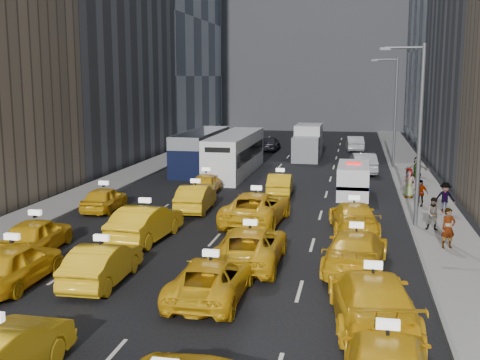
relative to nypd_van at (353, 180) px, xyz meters
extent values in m
plane|color=black|center=(-6.16, -19.99, -0.97)|extent=(160.00, 160.00, 0.00)
cube|color=gray|center=(-16.66, 5.01, -0.89)|extent=(3.00, 90.00, 0.15)
cube|color=gray|center=(4.34, 5.01, -0.89)|extent=(3.00, 90.00, 0.15)
cube|color=slate|center=(-15.21, 5.01, -0.88)|extent=(0.15, 90.00, 0.18)
cube|color=slate|center=(2.89, 5.01, -0.88)|extent=(0.15, 90.00, 0.18)
cylinder|color=#595B60|center=(3.14, -7.99, 3.53)|extent=(0.20, 0.20, 9.00)
cylinder|color=#595B60|center=(2.24, -7.99, 7.83)|extent=(1.80, 0.12, 0.12)
cube|color=slate|center=(1.34, -7.99, 7.78)|extent=(0.50, 0.22, 0.12)
cylinder|color=#595B60|center=(3.14, 12.01, 3.53)|extent=(0.20, 0.20, 9.00)
cylinder|color=#595B60|center=(2.24, 12.01, 7.83)|extent=(1.80, 0.12, 0.12)
cube|color=slate|center=(1.34, 12.01, 7.78)|extent=(0.50, 0.22, 0.12)
imported|color=#EFB114|center=(-11.80, -19.35, -0.17)|extent=(1.96, 4.71, 1.60)
imported|color=#EFB114|center=(-8.79, -18.50, -0.23)|extent=(1.66, 4.53, 1.48)
imported|color=#EFB114|center=(-4.53, -19.31, -0.27)|extent=(2.33, 5.01, 1.39)
imported|color=#EFB114|center=(0.74, -20.51, -0.13)|extent=(3.00, 6.01, 1.68)
imported|color=#EFB114|center=(-13.16, -15.40, -0.20)|extent=(2.18, 4.63, 1.53)
imported|color=#EFB114|center=(-9.24, -12.67, -0.14)|extent=(2.20, 5.19, 1.66)
imported|color=#EFB114|center=(-3.90, -15.33, -0.21)|extent=(2.57, 5.49, 1.52)
imported|color=#EFB114|center=(0.24, -15.24, -0.18)|extent=(2.72, 5.64, 1.58)
imported|color=#EFB114|center=(-13.65, -7.20, -0.28)|extent=(1.78, 4.09, 1.37)
imported|color=#EFB114|center=(-8.61, -6.26, -0.22)|extent=(1.85, 4.63, 1.50)
imported|color=#EFB114|center=(-4.79, -8.50, -0.15)|extent=(3.18, 6.09, 1.64)
imported|color=#EFB114|center=(0.11, -9.39, -0.22)|extent=(2.71, 5.37, 1.49)
imported|color=#EFB114|center=(-9.33, -0.99, -0.30)|extent=(1.81, 4.02, 1.34)
imported|color=#EFB114|center=(-4.56, -0.68, -0.28)|extent=(1.70, 4.28, 1.38)
cube|color=white|center=(0.00, 0.00, 0.03)|extent=(2.29, 5.13, 2.00)
cylinder|color=black|center=(-0.80, -1.60, -0.57)|extent=(0.28, 0.80, 0.80)
cylinder|color=black|center=(0.80, -1.60, -0.57)|extent=(0.28, 0.80, 0.80)
cylinder|color=black|center=(-0.80, 1.60, -0.57)|extent=(0.28, 0.80, 0.80)
cylinder|color=black|center=(0.80, 1.60, -0.57)|extent=(0.28, 0.80, 0.80)
cube|color=navy|center=(0.00, 0.00, -0.11)|extent=(2.33, 5.13, 0.23)
cube|color=red|center=(0.00, 0.00, 1.10)|extent=(0.93, 0.39, 0.15)
cube|color=black|center=(-12.11, 8.50, 0.58)|extent=(2.47, 10.66, 3.10)
cylinder|color=black|center=(-13.17, 4.07, -0.42)|extent=(0.28, 1.10, 1.10)
cylinder|color=black|center=(-11.05, 4.07, -0.42)|extent=(0.28, 1.10, 1.10)
cylinder|color=black|center=(-13.17, 12.92, -0.42)|extent=(0.28, 1.10, 1.10)
cylinder|color=black|center=(-11.05, 12.92, -0.42)|extent=(0.28, 1.10, 1.10)
cube|color=silver|center=(-9.06, 7.10, 0.59)|extent=(3.47, 12.25, 3.12)
cylinder|color=black|center=(-10.17, 1.96, -0.42)|extent=(0.28, 1.10, 1.10)
cylinder|color=black|center=(-7.95, 1.96, -0.42)|extent=(0.28, 1.10, 1.10)
cylinder|color=black|center=(-10.17, 12.25, -0.42)|extent=(0.28, 1.10, 1.10)
cylinder|color=black|center=(-7.95, 12.25, -0.42)|extent=(0.28, 1.10, 1.10)
cube|color=silver|center=(-4.24, 16.85, 0.58)|extent=(2.35, 6.78, 3.10)
cylinder|color=black|center=(-5.25, 14.36, -0.42)|extent=(0.28, 1.10, 1.10)
cylinder|color=black|center=(-3.23, 14.36, -0.42)|extent=(0.28, 1.10, 1.10)
cylinder|color=black|center=(-5.25, 19.34, -0.42)|extent=(0.28, 1.10, 1.10)
cylinder|color=black|center=(-3.23, 19.34, -0.42)|extent=(0.28, 1.10, 1.10)
imported|color=#A2A3A9|center=(0.70, 9.26, -0.16)|extent=(2.23, 5.07, 1.62)
imported|color=black|center=(-11.62, 20.58, -0.25)|extent=(2.87, 5.35, 1.43)
imported|color=slate|center=(-4.69, 26.48, -0.22)|extent=(2.74, 5.35, 1.49)
imported|color=black|center=(-8.52, 22.31, -0.21)|extent=(1.82, 4.44, 1.51)
imported|color=#A5A8AC|center=(-0.03, 23.95, -0.21)|extent=(1.95, 4.72, 1.52)
imported|color=gray|center=(4.12, -11.88, 0.06)|extent=(0.75, 0.63, 1.76)
imported|color=gray|center=(3.90, -8.83, -0.02)|extent=(0.83, 0.54, 1.60)
imported|color=gray|center=(4.94, -4.75, 0.02)|extent=(1.08, 0.45, 1.67)
imported|color=gray|center=(3.79, -3.24, -0.05)|extent=(0.98, 0.74, 1.53)
imported|color=gray|center=(3.35, -0.72, 0.08)|extent=(0.98, 0.70, 1.80)
imported|color=gray|center=(4.33, 4.55, 0.12)|extent=(1.75, 0.58, 1.87)
camera|label=1|loc=(0.13, -38.14, 6.44)|focal=45.00mm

